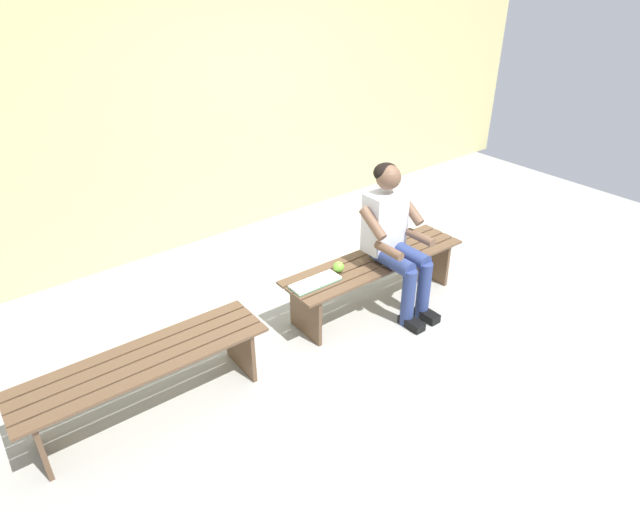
{
  "coord_description": "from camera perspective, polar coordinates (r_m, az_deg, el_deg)",
  "views": [
    {
      "loc": [
        2.77,
        2.77,
        2.66
      ],
      "look_at": [
        0.7,
        0.15,
        0.78
      ],
      "focal_mm": 30.52,
      "sensor_mm": 36.0,
      "label": 1
    }
  ],
  "objects": [
    {
      "name": "book_open",
      "position": [
        4.17,
        -0.51,
        -2.81
      ],
      "size": [
        0.42,
        0.17,
        0.02
      ],
      "rotation": [
        0.0,
        0.0,
        -0.02
      ],
      "color": "white",
      "rests_on": "bench_near"
    },
    {
      "name": "apple",
      "position": [
        4.31,
        1.97,
        -1.16
      ],
      "size": [
        0.09,
        0.09,
        0.09
      ],
      "primitive_type": "sphere",
      "color": "#72B738",
      "rests_on": "bench_near"
    },
    {
      "name": "bench_near",
      "position": [
        4.56,
        5.74,
        -1.53
      ],
      "size": [
        1.68,
        0.46,
        0.43
      ],
      "rotation": [
        0.0,
        0.0,
        -0.02
      ],
      "color": "brown",
      "rests_on": "ground"
    },
    {
      "name": "brick_wall",
      "position": [
        5.53,
        -13.48,
        15.38
      ],
      "size": [
        9.5,
        0.24,
        2.79
      ],
      "primitive_type": "cube",
      "color": "#D1C684",
      "rests_on": "ground"
    },
    {
      "name": "bench_far",
      "position": [
        3.71,
        -17.86,
        -11.42
      ],
      "size": [
        1.61,
        0.46,
        0.43
      ],
      "rotation": [
        0.0,
        0.0,
        -0.02
      ],
      "color": "brown",
      "rests_on": "ground"
    },
    {
      "name": "ground_plane",
      "position": [
        3.67,
        4.79,
        -17.68
      ],
      "size": [
        10.0,
        7.0,
        0.04
      ],
      "primitive_type": "cube",
      "color": "#9E9E99"
    },
    {
      "name": "person_seated",
      "position": [
        4.4,
        7.82,
        2.25
      ],
      "size": [
        0.5,
        0.69,
        1.23
      ],
      "color": "silver",
      "rests_on": "ground"
    }
  ]
}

